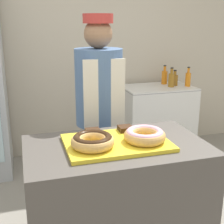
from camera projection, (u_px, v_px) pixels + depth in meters
name	position (u px, v px, depth m)	size (l,w,h in m)	color
wall_back	(64.00, 46.00, 3.74)	(8.00, 0.06, 2.70)	#BCB29E
display_counter	(116.00, 209.00, 2.03)	(1.11, 0.66, 0.91)	#4C4742
serving_tray	(117.00, 143.00, 1.90)	(0.63, 0.43, 0.02)	yellow
donut_chocolate_glaze	(93.00, 140.00, 1.80)	(0.25, 0.25, 0.07)	tan
donut_light_glaze	(145.00, 135.00, 1.89)	(0.25, 0.25, 0.07)	tan
brownie_back_left	(93.00, 132.00, 2.01)	(0.09, 0.09, 0.03)	#382111
brownie_back_right	(125.00, 128.00, 2.07)	(0.09, 0.09, 0.03)	#382111
baker_person	(99.00, 115.00, 2.56)	(0.38, 0.38, 1.69)	#4C4C51
chest_freezer	(157.00, 119.00, 3.96)	(0.86, 0.56, 0.86)	silver
bottle_orange	(164.00, 77.00, 3.98)	(0.07, 0.07, 0.24)	orange
bottle_amber	(171.00, 79.00, 3.80)	(0.07, 0.07, 0.24)	#99661E
bottle_orange_b	(188.00, 79.00, 3.84)	(0.07, 0.07, 0.24)	orange
bottle_amber_b	(175.00, 80.00, 3.89)	(0.08, 0.08, 0.19)	#99661E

